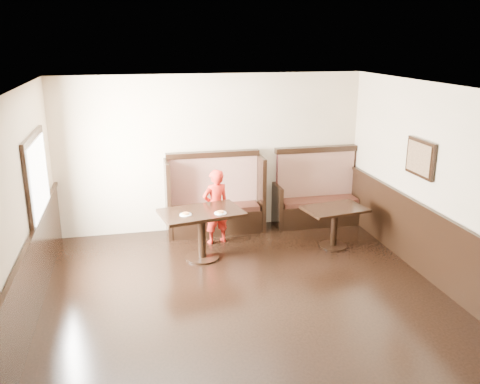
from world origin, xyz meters
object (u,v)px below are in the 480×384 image
object	(u,v)px
table_main	(202,222)
booth_main	(215,203)
booth_neighbor	(317,198)
table_neighbor	(334,218)
child	(216,207)

from	to	relation	value
table_main	booth_main	bearing A→B (deg)	59.98
booth_main	table_main	bearing A→B (deg)	-109.33
booth_main	booth_neighbor	distance (m)	1.95
table_neighbor	booth_neighbor	bearing A→B (deg)	73.58
table_main	table_neighbor	xyz separation A→B (m)	(2.23, -0.01, -0.10)
child	table_neighbor	bearing A→B (deg)	146.16
booth_neighbor	table_neighbor	bearing A→B (deg)	-96.31
table_main	child	xyz separation A→B (m)	(0.33, 0.60, 0.04)
table_main	child	world-z (taller)	child
booth_main	table_main	size ratio (longest dim) A/B	1.27
booth_neighbor	table_neighbor	xyz separation A→B (m)	(-0.13, -1.17, 0.04)
booth_neighbor	child	xyz separation A→B (m)	(-2.03, -0.56, 0.17)
booth_neighbor	table_main	xyz separation A→B (m)	(-2.36, -1.17, 0.13)
booth_main	table_main	distance (m)	1.24
booth_neighbor	table_neighbor	size ratio (longest dim) A/B	1.51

